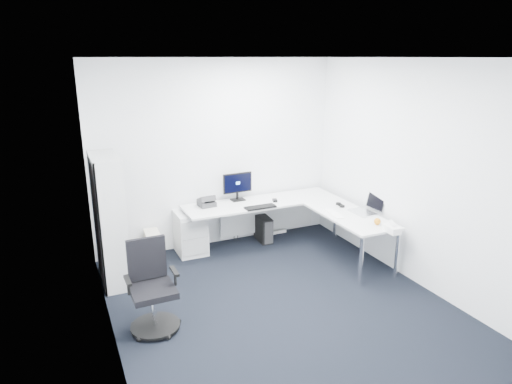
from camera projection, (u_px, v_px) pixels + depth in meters
name	position (u px, v px, depth m)	size (l,w,h in m)	color
ground	(282.00, 307.00, 5.14)	(4.20, 4.20, 0.00)	black
ceiling	(287.00, 58.00, 4.37)	(4.20, 4.20, 0.00)	white
wall_back	(217.00, 154.00, 6.59)	(3.60, 0.02, 2.70)	white
wall_front	(436.00, 278.00, 2.92)	(3.60, 0.02, 2.70)	white
wall_left	(104.00, 216.00, 4.05)	(0.02, 4.20, 2.70)	white
wall_right	(417.00, 175.00, 5.46)	(0.02, 4.20, 2.70)	white
l_desk	(272.00, 230.00, 6.48)	(2.31, 1.29, 0.67)	silver
drawer_pedestal	(190.00, 232.00, 6.49)	(0.40, 0.50, 0.61)	silver
bookshelf	(109.00, 220.00, 5.54)	(0.31, 0.80, 1.61)	#B9BCBC
task_chair	(153.00, 288.00, 4.58)	(0.53, 0.53, 0.94)	black
black_pc_tower	(263.00, 229.00, 6.95)	(0.17, 0.39, 0.38)	black
beige_pc_tower	(153.00, 247.00, 6.27)	(0.19, 0.42, 0.40)	beige
power_strip	(276.00, 232.00, 7.26)	(0.35, 0.06, 0.04)	white
monitor	(238.00, 186.00, 6.66)	(0.44, 0.14, 0.43)	black
black_keyboard	(260.00, 207.00, 6.38)	(0.44, 0.16, 0.02)	black
mouse	(275.00, 200.00, 6.66)	(0.06, 0.10, 0.03)	black
desk_phone	(207.00, 201.00, 6.44)	(0.22, 0.22, 0.16)	#2F2F32
laptop	(363.00, 204.00, 6.14)	(0.37, 0.36, 0.26)	silver
white_keyboard	(334.00, 214.00, 6.13)	(0.11, 0.40, 0.01)	white
headphones	(340.00, 204.00, 6.46)	(0.11, 0.17, 0.05)	black
orange_fruit	(377.00, 221.00, 5.73)	(0.09, 0.09, 0.09)	orange
tissue_box	(392.00, 229.00, 5.49)	(0.12, 0.23, 0.08)	white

